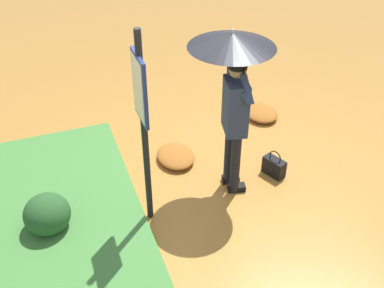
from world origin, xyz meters
name	(u,v)px	position (x,y,z in m)	size (l,w,h in m)	color
ground_plane	(212,179)	(0.00, 0.00, 0.00)	(18.00, 18.00, 0.00)	#B27A33
person_with_umbrella	(233,74)	(-0.14, -0.16, 1.55)	(0.96, 0.96, 2.04)	black
info_sign_post	(142,111)	(-0.38, 0.94, 1.44)	(0.44, 0.07, 2.30)	black
handbag	(274,166)	(-0.19, -0.80, 0.13)	(0.33, 0.24, 0.37)	black
shrub_cluster	(48,213)	(-0.16, 2.04, 0.22)	(0.57, 0.52, 0.47)	#285628
leaf_pile_near_person	(261,112)	(1.16, -1.30, 0.07)	(0.62, 0.50, 0.14)	#A86023
leaf_pile_by_bench	(176,156)	(0.55, 0.31, 0.07)	(0.62, 0.50, 0.14)	#A86023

